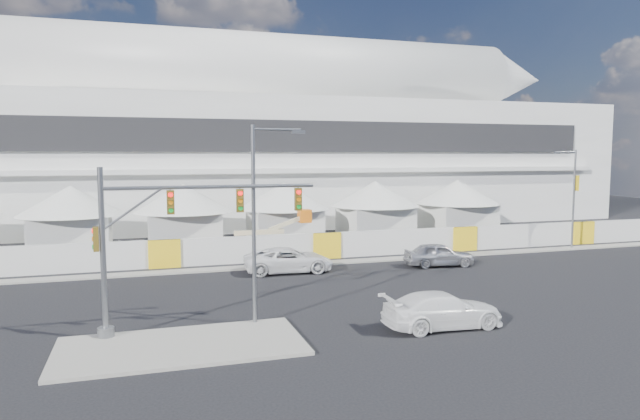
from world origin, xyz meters
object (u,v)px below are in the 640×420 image
object	(u,v)px
pickup_curb	(289,260)
boom_lift	(253,246)
lot_car_b	(488,234)
traffic_mast	(153,241)
streetlight_curb	(572,192)
streetlight_median	(259,210)
lot_car_c	(144,248)
pickup_near	(442,310)
sedan_silver	(439,254)

from	to	relation	value
pickup_curb	boom_lift	size ratio (longest dim) A/B	0.84
pickup_curb	lot_car_b	size ratio (longest dim) A/B	1.49
traffic_mast	boom_lift	distance (m)	18.86
streetlight_curb	boom_lift	size ratio (longest dim) A/B	1.16
streetlight_median	boom_lift	bearing A→B (deg)	80.43
streetlight_curb	lot_car_b	bearing A→B (deg)	125.50
lot_car_c	pickup_curb	bearing A→B (deg)	-117.16
traffic_mast	boom_lift	size ratio (longest dim) A/B	1.34
pickup_near	traffic_mast	xyz separation A→B (m)	(-12.68, 2.73, 3.39)
pickup_near	traffic_mast	size ratio (longest dim) A/B	0.59
sedan_silver	streetlight_median	bearing A→B (deg)	132.15
traffic_mast	pickup_near	bearing A→B (deg)	-12.17
sedan_silver	lot_car_b	size ratio (longest dim) A/B	1.22
streetlight_median	streetlight_curb	world-z (taller)	streetlight_median
lot_car_b	boom_lift	size ratio (longest dim) A/B	0.56
pickup_curb	streetlight_curb	xyz separation A→B (m)	(24.98, 2.10, 4.01)
pickup_near	lot_car_b	bearing A→B (deg)	-36.92
streetlight_median	pickup_near	bearing A→B (deg)	-20.25
streetlight_curb	boom_lift	xyz separation A→B (m)	(-26.39, 3.48, -3.86)
pickup_near	streetlight_curb	bearing A→B (deg)	-51.62
pickup_near	traffic_mast	bearing A→B (deg)	78.85
streetlight_median	streetlight_curb	xyz separation A→B (m)	(29.22, 13.30, -0.56)
pickup_near	lot_car_c	bearing A→B (deg)	30.29
streetlight_curb	boom_lift	world-z (taller)	streetlight_curb
boom_lift	lot_car_c	bearing A→B (deg)	153.03
sedan_silver	streetlight_curb	size ratio (longest dim) A/B	0.59
sedan_silver	pickup_near	bearing A→B (deg)	159.85
sedan_silver	traffic_mast	distance (m)	22.48
pickup_near	streetlight_median	world-z (taller)	streetlight_median
pickup_near	lot_car_c	size ratio (longest dim) A/B	1.28
lot_car_b	boom_lift	xyz separation A→B (m)	(-22.28, -2.29, 0.29)
pickup_curb	boom_lift	distance (m)	5.76
lot_car_b	streetlight_curb	bearing A→B (deg)	-147.80
pickup_curb	pickup_near	world-z (taller)	pickup_curb
lot_car_c	streetlight_median	distance (m)	21.55
traffic_mast	boom_lift	bearing A→B (deg)	66.02
sedan_silver	streetlight_curb	xyz separation A→B (m)	(14.22, 3.26, 4.00)
streetlight_median	boom_lift	distance (m)	17.58
pickup_curb	streetlight_median	size ratio (longest dim) A/B	0.66
sedan_silver	pickup_near	distance (m)	14.77
streetlight_curb	streetlight_median	bearing A→B (deg)	-155.53
sedan_silver	streetlight_median	size ratio (longest dim) A/B	0.54
sedan_silver	pickup_near	size ratio (longest dim) A/B	0.87
pickup_curb	pickup_near	size ratio (longest dim) A/B	1.06
sedan_silver	lot_car_b	distance (m)	13.55
streetlight_curb	traffic_mast	bearing A→B (deg)	-158.31
streetlight_curb	boom_lift	distance (m)	26.90
sedan_silver	boom_lift	distance (m)	13.92
pickup_near	lot_car_c	distance (m)	26.73
sedan_silver	lot_car_b	bearing A→B (deg)	-39.85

